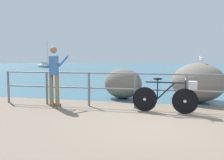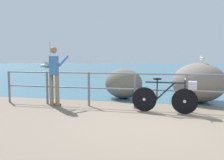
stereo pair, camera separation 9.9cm
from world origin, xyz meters
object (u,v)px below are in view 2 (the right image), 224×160
bicycle (170,95)px  breakwater_boulder_left (124,83)px  breakwater_boulder_main (199,83)px  seagull (202,59)px  person_at_railing (54,73)px  sailboat (49,65)px

bicycle → breakwater_boulder_left: bearing=132.4°
breakwater_boulder_main → seagull: bearing=12.7°
person_at_railing → sailboat: (-18.45, 32.46, -0.57)m
person_at_railing → sailboat: bearing=35.3°
breakwater_boulder_left → seagull: (2.64, -0.10, 0.89)m
bicycle → person_at_railing: 3.39m
bicycle → breakwater_boulder_left: size_ratio=1.26×
breakwater_boulder_left → seagull: seagull is taller
person_at_railing → breakwater_boulder_left: person_at_railing is taller
bicycle → sailboat: 39.17m
bicycle → sailboat: bearing=127.3°
breakwater_boulder_main → bicycle: bearing=-115.8°
person_at_railing → breakwater_boulder_left: size_ratio=1.32×
sailboat → breakwater_boulder_main: bearing=-46.4°
breakwater_boulder_left → sailboat: 36.58m
bicycle → person_at_railing: bearing=-177.9°
breakwater_boulder_main → breakwater_boulder_left: breakwater_boulder_main is taller
bicycle → sailboat: (-21.80, 32.54, -0.04)m
seagull → person_at_railing: bearing=100.8°
bicycle → seagull: seagull is taller
seagull → sailboat: sailboat is taller
bicycle → seagull: (1.00, 1.92, 0.96)m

